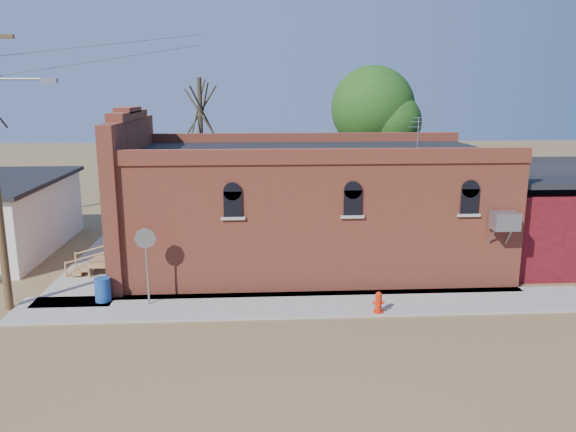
{
  "coord_description": "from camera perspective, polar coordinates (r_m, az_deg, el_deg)",
  "views": [
    {
      "loc": [
        -0.26,
        -16.27,
        6.89
      ],
      "look_at": [
        0.93,
        3.61,
        2.4
      ],
      "focal_mm": 35.0,
      "sensor_mm": 36.0,
      "label": 1
    }
  ],
  "objects": [
    {
      "name": "ground",
      "position": [
        17.67,
        -2.35,
        -10.25
      ],
      "size": [
        120.0,
        120.0,
        0.0
      ],
      "primitive_type": "plane",
      "color": "brown",
      "rests_on": "ground"
    },
    {
      "name": "sidewalk_south",
      "position": [
        18.57,
        2.28,
        -8.95
      ],
      "size": [
        19.0,
        2.2,
        0.08
      ],
      "primitive_type": "cube",
      "color": "#9E9991",
      "rests_on": "ground"
    },
    {
      "name": "sidewalk_west",
      "position": [
        24.07,
        -17.87,
        -4.46
      ],
      "size": [
        2.6,
        10.0,
        0.08
      ],
      "primitive_type": "cube",
      "color": "#9E9991",
      "rests_on": "ground"
    },
    {
      "name": "brick_bar",
      "position": [
        22.31,
        1.54,
        0.94
      ],
      "size": [
        16.4,
        7.97,
        6.3
      ],
      "color": "#C1533B",
      "rests_on": "ground"
    },
    {
      "name": "red_shed",
      "position": [
        25.17,
        24.5,
        0.97
      ],
      "size": [
        5.4,
        6.4,
        4.3
      ],
      "color": "#520E15",
      "rests_on": "ground"
    },
    {
      "name": "tree_bare_near",
      "position": [
        29.41,
        -8.93,
        10.75
      ],
      "size": [
        2.8,
        2.8,
        7.65
      ],
      "color": "#403524",
      "rests_on": "ground"
    },
    {
      "name": "tree_leafy",
      "position": [
        30.43,
        8.59,
        10.77
      ],
      "size": [
        4.4,
        4.4,
        8.15
      ],
      "color": "#403524",
      "rests_on": "ground"
    },
    {
      "name": "fire_hydrant",
      "position": [
        17.91,
        9.18,
        -8.64
      ],
      "size": [
        0.4,
        0.4,
        0.69
      ],
      "rotation": [
        0.0,
        0.0,
        -0.38
      ],
      "color": "red",
      "rests_on": "sidewalk_south"
    },
    {
      "name": "stop_sign",
      "position": [
        18.43,
        -14.24,
        -2.92
      ],
      "size": [
        0.69,
        0.17,
        2.56
      ],
      "rotation": [
        0.0,
        0.0,
        -0.25
      ],
      "color": "gray",
      "rests_on": "sidewalk_south"
    },
    {
      "name": "trash_barrel",
      "position": [
        19.55,
        -18.31,
        -7.11
      ],
      "size": [
        0.62,
        0.62,
        0.79
      ],
      "primitive_type": "cylinder",
      "rotation": [
        0.0,
        0.0,
        0.23
      ],
      "color": "navy",
      "rests_on": "sidewalk_west"
    }
  ]
}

